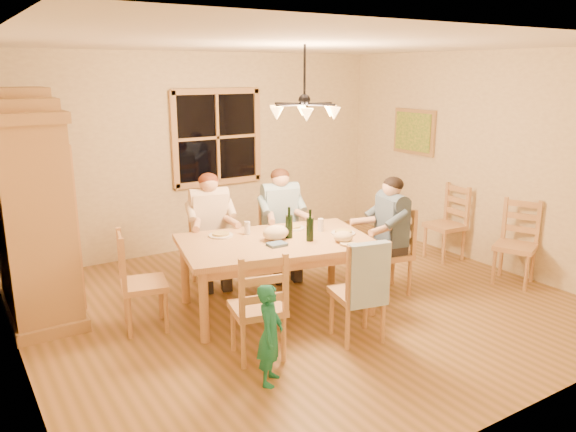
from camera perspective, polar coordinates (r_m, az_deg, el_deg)
floor at (r=6.15m, az=1.53°, el=-8.93°), size 5.50×5.50×0.00m
ceiling at (r=5.65m, az=1.72°, el=17.07°), size 5.50×5.00×0.02m
wall_back at (r=7.92m, az=-8.59°, el=6.39°), size 5.50×0.02×2.70m
wall_left at (r=4.83m, az=-26.61°, el=-0.20°), size 0.02×5.00×2.70m
wall_right at (r=7.62m, az=19.14°, el=5.43°), size 0.02×5.00×2.70m
window at (r=7.95m, az=-7.21°, el=7.92°), size 1.30×0.06×1.30m
painting at (r=8.35m, az=12.67°, el=8.35°), size 0.06×0.78×0.64m
chandelier at (r=5.66m, az=1.67°, el=10.76°), size 0.77×0.68×0.71m
armoire at (r=6.13m, az=-24.57°, el=0.06°), size 0.66×1.40×2.30m
dining_table at (r=5.82m, az=-1.25°, el=-3.36°), size 2.14×1.56×0.76m
chair_far_left at (r=6.65m, az=-7.78°, el=-4.45°), size 0.52×0.50×0.99m
chair_far_right at (r=6.87m, az=-0.75°, el=-3.68°), size 0.52×0.50×0.99m
chair_near_left at (r=5.00m, az=-3.09°, el=-10.92°), size 0.52×0.50×0.99m
chair_near_right at (r=5.34m, az=7.03°, el=-9.30°), size 0.52×0.50×0.99m
chair_end_left at (r=5.68m, az=-14.31°, el=-8.16°), size 0.50×0.52×0.99m
chair_end_right at (r=6.47m, az=10.15°, el=-5.07°), size 0.50×0.52×0.99m
adult_woman at (r=6.49m, az=-7.95°, el=0.04°), size 0.46×0.49×0.87m
adult_plaid_man at (r=6.72m, az=-0.76°, el=0.68°), size 0.46×0.49×0.87m
adult_slate_man at (r=6.31m, az=10.37°, el=-0.47°), size 0.49×0.46×0.87m
towel at (r=5.03m, az=8.16°, el=-5.96°), size 0.39×0.18×0.58m
wine_bottle_a at (r=5.81m, az=0.11°, el=-0.67°), size 0.08×0.08×0.33m
wine_bottle_b at (r=5.71m, az=2.25°, el=-0.95°), size 0.08×0.08×0.33m
plate_woman at (r=5.95m, az=-6.84°, el=-1.97°), size 0.26×0.26×0.02m
plate_plaid at (r=6.19m, az=0.47°, el=-1.22°), size 0.26×0.26×0.02m
plate_slate at (r=6.02m, az=5.64°, el=-1.74°), size 0.26×0.26×0.02m
wine_glass_a at (r=5.98m, az=-4.16°, el=-1.21°), size 0.06×0.06×0.14m
wine_glass_b at (r=6.09m, az=3.34°, el=-0.91°), size 0.06×0.06×0.14m
cap at (r=5.73m, az=5.62°, el=-2.10°), size 0.20×0.20×0.11m
napkin at (r=5.59m, az=-1.13°, el=-2.90°), size 0.21×0.17×0.03m
cloth_bundle at (r=5.77m, az=-1.27°, el=-1.71°), size 0.28×0.22×0.15m
child at (r=4.55m, az=-1.83°, el=-11.93°), size 0.36×0.36×0.84m
chair_spare_front at (r=7.14m, az=21.98°, el=-4.05°), size 0.56×0.57×0.99m
chair_spare_back at (r=7.78m, az=15.59°, el=-2.04°), size 0.45×0.47×0.99m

